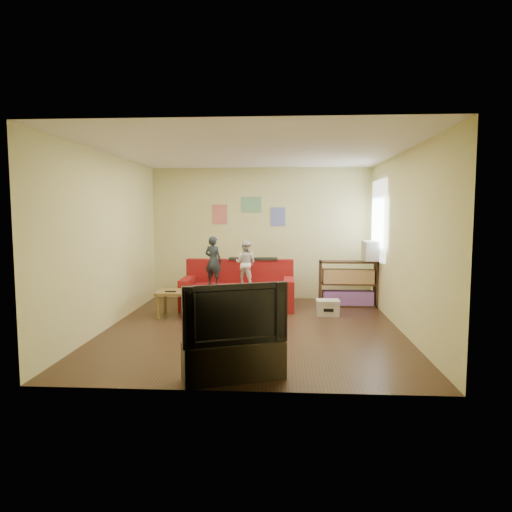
# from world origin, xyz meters

# --- Properties ---
(room_shell) EXTENTS (4.52, 5.02, 2.72)m
(room_shell) POSITION_xyz_m (0.00, 0.00, 1.35)
(room_shell) COLOR #402A1B
(room_shell) RESTS_ON ground
(sofa) EXTENTS (2.08, 0.96, 0.91)m
(sofa) POSITION_xyz_m (-0.37, 1.55, 0.31)
(sofa) COLOR maroon
(sofa) RESTS_ON ground
(child_a) EXTENTS (0.39, 0.33, 0.92)m
(child_a) POSITION_xyz_m (-0.83, 1.38, 0.90)
(child_a) COLOR #1F292F
(child_a) RESTS_ON sofa
(child_b) EXTENTS (0.50, 0.44, 0.84)m
(child_b) POSITION_xyz_m (-0.23, 1.38, 0.86)
(child_b) COLOR silver
(child_b) RESTS_ON sofa
(coffee_table) EXTENTS (0.99, 0.55, 0.45)m
(coffee_table) POSITION_xyz_m (-1.19, 0.72, 0.38)
(coffee_table) COLOR olive
(coffee_table) RESTS_ON ground
(remote) EXTENTS (0.18, 0.05, 0.02)m
(remote) POSITION_xyz_m (-1.44, 0.60, 0.46)
(remote) COLOR black
(remote) RESTS_ON coffee_table
(game_controller) EXTENTS (0.15, 0.06, 0.03)m
(game_controller) POSITION_xyz_m (-0.99, 0.77, 0.46)
(game_controller) COLOR silver
(game_controller) RESTS_ON coffee_table
(bookshelf) EXTENTS (1.08, 0.33, 0.87)m
(bookshelf) POSITION_xyz_m (1.70, 1.79, 0.39)
(bookshelf) COLOR #3A2314
(bookshelf) RESTS_ON ground
(window) EXTENTS (0.04, 1.08, 1.48)m
(window) POSITION_xyz_m (2.22, 1.65, 1.64)
(window) COLOR white
(window) RESTS_ON room_shell
(ac_unit) EXTENTS (0.28, 0.55, 0.35)m
(ac_unit) POSITION_xyz_m (2.10, 1.65, 1.08)
(ac_unit) COLOR #B7B2A3
(ac_unit) RESTS_ON window
(artwork_left) EXTENTS (0.30, 0.01, 0.40)m
(artwork_left) POSITION_xyz_m (-0.85, 2.48, 1.75)
(artwork_left) COLOR #D87266
(artwork_left) RESTS_ON room_shell
(artwork_center) EXTENTS (0.42, 0.01, 0.32)m
(artwork_center) POSITION_xyz_m (-0.20, 2.48, 1.95)
(artwork_center) COLOR #72B27F
(artwork_center) RESTS_ON room_shell
(artwork_right) EXTENTS (0.30, 0.01, 0.38)m
(artwork_right) POSITION_xyz_m (0.35, 2.48, 1.70)
(artwork_right) COLOR #727FCC
(artwork_right) RESTS_ON room_shell
(file_box) EXTENTS (0.40, 0.30, 0.27)m
(file_box) POSITION_xyz_m (1.24, 0.96, 0.14)
(file_box) COLOR beige
(file_box) RESTS_ON ground
(tv_stand) EXTENTS (1.15, 0.71, 0.41)m
(tv_stand) POSITION_xyz_m (-0.06, -2.16, 0.20)
(tv_stand) COLOR #32291D
(tv_stand) RESTS_ON ground
(television) EXTENTS (1.10, 0.54, 0.65)m
(television) POSITION_xyz_m (-0.06, -2.16, 0.73)
(television) COLOR black
(television) RESTS_ON tv_stand
(tissue) EXTENTS (0.11, 0.11, 0.10)m
(tissue) POSITION_xyz_m (0.37, 0.74, 0.05)
(tissue) COLOR silver
(tissue) RESTS_ON ground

